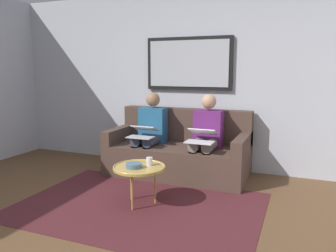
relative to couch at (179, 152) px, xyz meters
name	(u,v)px	position (x,y,z in m)	size (l,w,h in m)	color
ground_plane	(94,249)	(0.00, 2.12, -0.36)	(6.00, 5.20, 0.10)	brown
wall_rear	(190,81)	(0.00, -0.48, 0.99)	(6.00, 0.12, 2.60)	#B7BCC6
area_rug	(139,206)	(0.00, 1.27, -0.31)	(2.60, 1.80, 0.01)	#4C1E23
couch	(179,152)	(0.00, 0.00, 0.00)	(1.94, 0.90, 0.90)	#4C382D
framed_mirror	(189,64)	(0.00, -0.39, 1.24)	(1.30, 0.05, 0.77)	black
coffee_table	(139,168)	(0.01, 1.22, 0.10)	(0.57, 0.57, 0.44)	tan
cup	(149,161)	(-0.07, 1.13, 0.16)	(0.07, 0.07, 0.09)	silver
bowl	(134,166)	(0.05, 1.28, 0.14)	(0.17, 0.17, 0.05)	slate
person_left	(206,134)	(-0.41, 0.07, 0.30)	(0.38, 0.58, 1.14)	#66236B
laptop_white	(201,136)	(-0.41, 0.30, 0.31)	(0.35, 0.37, 0.16)	white
person_right	(150,130)	(0.41, 0.07, 0.30)	(0.38, 0.58, 1.14)	#235B84
laptop_silver	(143,132)	(0.41, 0.31, 0.31)	(0.35, 0.34, 0.15)	silver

